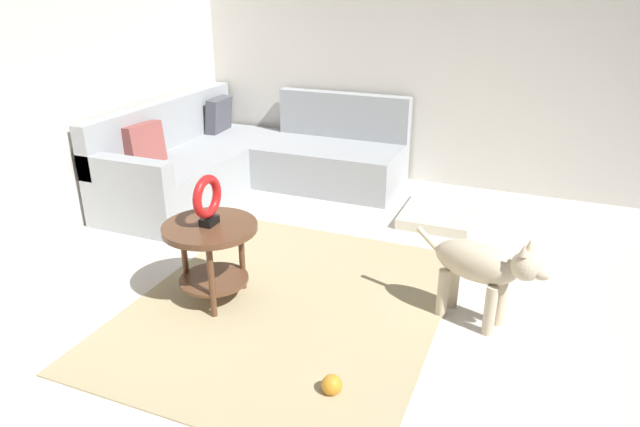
# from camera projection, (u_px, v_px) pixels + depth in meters

# --- Properties ---
(ground_plane) EXTENTS (6.00, 6.00, 0.10)m
(ground_plane) POSITION_uv_depth(u_px,v_px,m) (385.00, 350.00, 3.33)
(ground_plane) COLOR silver
(wall_right) EXTENTS (0.12, 6.00, 2.70)m
(wall_right) POSITION_uv_depth(u_px,v_px,m) (480.00, 49.00, 5.30)
(wall_right) COLOR silver
(wall_right) RESTS_ON ground_plane
(area_rug) EXTENTS (2.30, 1.90, 0.01)m
(area_rug) POSITION_uv_depth(u_px,v_px,m) (288.00, 305.00, 3.68)
(area_rug) COLOR tan
(area_rug) RESTS_ON ground_plane
(sectional_couch) EXTENTS (2.20, 2.25, 0.88)m
(sectional_couch) POSITION_uv_depth(u_px,v_px,m) (246.00, 161.00, 5.60)
(sectional_couch) COLOR #9EA3A8
(sectional_couch) RESTS_ON ground_plane
(side_table) EXTENTS (0.60, 0.60, 0.54)m
(side_table) POSITION_uv_depth(u_px,v_px,m) (211.00, 242.00, 3.60)
(side_table) COLOR brown
(side_table) RESTS_ON ground_plane
(torus_sculpture) EXTENTS (0.28, 0.08, 0.33)m
(torus_sculpture) POSITION_uv_depth(u_px,v_px,m) (207.00, 199.00, 3.48)
(torus_sculpture) COLOR black
(torus_sculpture) RESTS_ON side_table
(dog_bed_mat) EXTENTS (0.80, 0.60, 0.09)m
(dog_bed_mat) POSITION_uv_depth(u_px,v_px,m) (440.00, 213.00, 5.01)
(dog_bed_mat) COLOR beige
(dog_bed_mat) RESTS_ON ground_plane
(dog) EXTENTS (0.37, 0.82, 0.63)m
(dog) POSITION_uv_depth(u_px,v_px,m) (481.00, 268.00, 3.37)
(dog) COLOR beige
(dog) RESTS_ON ground_plane
(dog_toy_ball) EXTENTS (0.11, 0.11, 0.11)m
(dog_toy_ball) POSITION_uv_depth(u_px,v_px,m) (332.00, 385.00, 2.89)
(dog_toy_ball) COLOR orange
(dog_toy_ball) RESTS_ON ground_plane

